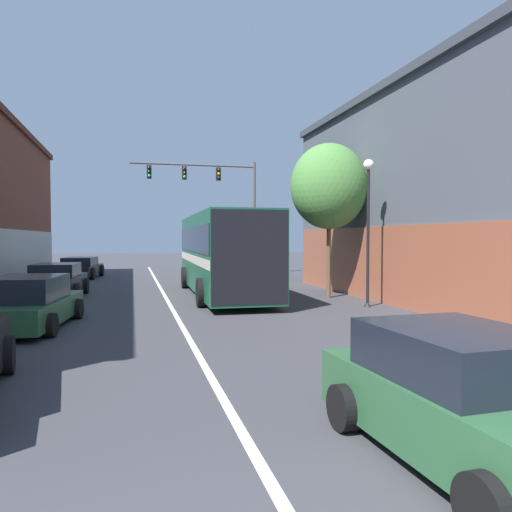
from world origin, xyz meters
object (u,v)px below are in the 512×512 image
(street_lamp, at_px, (368,214))
(street_tree_near, at_px, (329,187))
(parked_car_left_far, at_px, (57,281))
(parked_car_left_mid, at_px, (81,268))
(bus, at_px, (223,250))
(hatchback_foreground, at_px, (468,400))
(traffic_signal_gantry, at_px, (216,191))
(parked_car_left_near, at_px, (29,304))

(street_lamp, distance_m, street_tree_near, 3.05)
(parked_car_left_far, relative_size, street_lamp, 0.82)
(parked_car_left_mid, distance_m, parked_car_left_far, 10.03)
(parked_car_left_far, bearing_deg, street_tree_near, -100.49)
(bus, distance_m, street_lamp, 6.33)
(street_lamp, height_order, street_tree_near, street_tree_near)
(hatchback_foreground, height_order, parked_car_left_mid, hatchback_foreground)
(parked_car_left_mid, xyz_separation_m, street_tree_near, (10.46, -12.63, 3.76))
(hatchback_foreground, relative_size, street_lamp, 0.78)
(traffic_signal_gantry, bearing_deg, street_tree_near, -79.52)
(hatchback_foreground, height_order, traffic_signal_gantry, traffic_signal_gantry)
(hatchback_foreground, distance_m, traffic_signal_gantry, 27.10)
(parked_car_left_mid, bearing_deg, street_tree_near, -133.69)
(hatchback_foreground, height_order, street_lamp, street_lamp)
(parked_car_left_near, height_order, parked_car_left_far, parked_car_left_near)
(hatchback_foreground, xyz_separation_m, parked_car_left_mid, (-6.36, 26.48, -0.04))
(parked_car_left_mid, xyz_separation_m, parked_car_left_far, (0.06, -10.03, 0.05))
(parked_car_left_near, distance_m, street_tree_near, 11.65)
(parked_car_left_mid, bearing_deg, parked_car_left_near, -172.18)
(parked_car_left_mid, xyz_separation_m, traffic_signal_gantry, (8.10, 0.15, 4.72))
(parked_car_left_near, bearing_deg, hatchback_foreground, -140.43)
(hatchback_foreground, height_order, parked_car_left_far, hatchback_foreground)
(parked_car_left_near, height_order, street_tree_near, street_tree_near)
(parked_car_left_far, xyz_separation_m, traffic_signal_gantry, (8.03, 10.19, 4.67))
(traffic_signal_gantry, relative_size, street_lamp, 1.56)
(bus, distance_m, hatchback_foreground, 15.67)
(parked_car_left_near, xyz_separation_m, parked_car_left_mid, (-0.34, 17.04, -0.04))
(parked_car_left_mid, relative_size, parked_car_left_far, 1.16)
(bus, height_order, street_tree_near, street_tree_near)
(bus, bearing_deg, parked_car_left_near, 135.98)
(street_tree_near, bearing_deg, hatchback_foreground, -106.49)
(parked_car_left_near, bearing_deg, street_tree_near, -59.39)
(parked_car_left_far, bearing_deg, bus, -93.69)
(parked_car_left_near, relative_size, parked_car_left_far, 1.12)
(bus, height_order, street_lamp, street_lamp)
(bus, xyz_separation_m, parked_car_left_near, (-6.21, -6.18, -1.20))
(traffic_signal_gantry, bearing_deg, parked_car_left_near, -114.28)
(hatchback_foreground, xyz_separation_m, parked_car_left_near, (-6.02, 9.44, -0.01))
(bus, height_order, parked_car_left_far, bus)
(parked_car_left_mid, height_order, traffic_signal_gantry, traffic_signal_gantry)
(street_tree_near, bearing_deg, street_lamp, -84.04)
(hatchback_foreground, bearing_deg, street_tree_near, -19.20)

